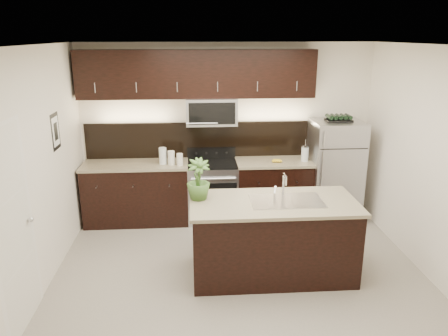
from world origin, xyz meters
name	(u,v)px	position (x,y,z in m)	size (l,w,h in m)	color
ground	(239,274)	(0.00, 0.00, 0.00)	(4.50, 4.50, 0.00)	gray
room_walls	(231,140)	(-0.11, -0.04, 1.70)	(4.52, 4.02, 2.71)	silver
counter_run	(199,191)	(-0.46, 1.69, 0.47)	(3.51, 0.65, 0.94)	black
upper_fixtures	(199,81)	(-0.43, 1.84, 2.14)	(3.49, 0.40, 1.66)	black
island	(273,238)	(0.39, -0.01, 0.47)	(1.96, 0.96, 0.94)	black
sink_faucet	(286,199)	(0.54, 0.00, 0.96)	(0.84, 0.50, 0.28)	silver
refrigerator	(335,171)	(1.65, 1.63, 0.78)	(0.75, 0.68, 1.55)	#B2B2B7
wine_rack	(339,118)	(1.65, 1.63, 1.60)	(0.38, 0.24, 0.09)	black
plant	(198,179)	(-0.48, 0.14, 1.18)	(0.27, 0.27, 0.49)	#3B6026
canisters	(169,157)	(-0.90, 1.61, 1.05)	(0.36, 0.19, 0.25)	silver
french_press	(305,153)	(1.17, 1.64, 1.06)	(0.11, 0.11, 0.33)	silver
bananas	(274,161)	(0.69, 1.61, 0.96)	(0.16, 0.12, 0.05)	gold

